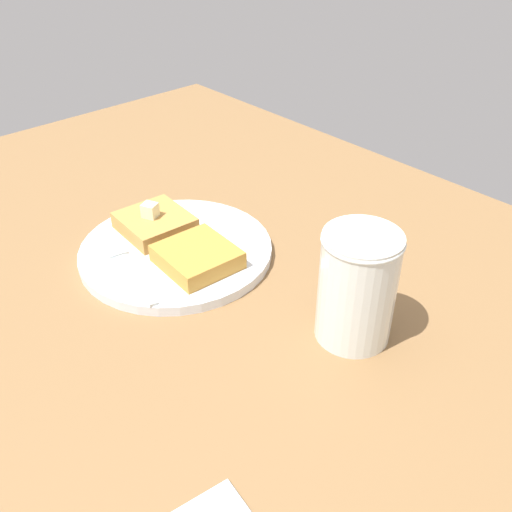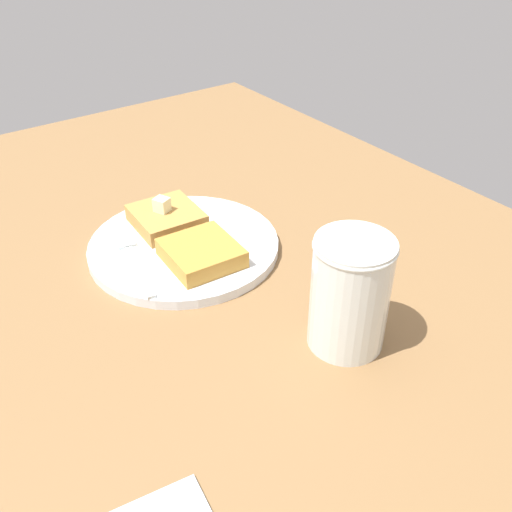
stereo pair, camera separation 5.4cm
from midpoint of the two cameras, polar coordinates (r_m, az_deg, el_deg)
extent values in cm
cube|color=brown|center=(63.13, -17.16, -5.72)|extent=(102.90, 102.90, 2.52)
cylinder|color=silver|center=(67.78, -10.26, 0.47)|extent=(22.42, 22.42, 1.17)
torus|color=#2B5377|center=(67.68, -10.28, 0.60)|extent=(22.42, 22.42, 0.80)
cube|color=#B9833F|center=(70.44, -12.26, 3.17)|extent=(8.48, 8.11, 2.03)
cube|color=#B98434|center=(63.52, -8.34, -0.14)|extent=(8.48, 8.11, 2.03)
cube|color=beige|center=(69.48, -12.78, 4.43)|extent=(2.18, 2.10, 1.70)
cube|color=silver|center=(63.00, -14.45, -2.25)|extent=(9.97, 2.91, 0.36)
cube|color=silver|center=(68.19, -16.15, 0.55)|extent=(3.19, 2.72, 0.36)
cube|color=silver|center=(70.56, -17.49, 1.53)|extent=(3.20, 0.96, 0.36)
cube|color=silver|center=(70.64, -17.07, 1.66)|extent=(3.20, 0.96, 0.36)
cube|color=silver|center=(70.73, -16.65, 1.78)|extent=(3.20, 0.96, 0.36)
cube|color=silver|center=(70.82, -16.23, 1.91)|extent=(3.20, 0.96, 0.36)
cylinder|color=#391909|center=(54.38, 7.06, -4.93)|extent=(6.69, 6.69, 7.24)
cylinder|color=silver|center=(53.10, 7.22, -3.21)|extent=(7.27, 7.27, 11.37)
torus|color=silver|center=(50.08, 7.64, 1.52)|extent=(7.48, 7.48, 0.50)
camera|label=1|loc=(0.03, -92.64, -1.82)|focal=40.00mm
camera|label=2|loc=(0.03, 87.36, 1.82)|focal=40.00mm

